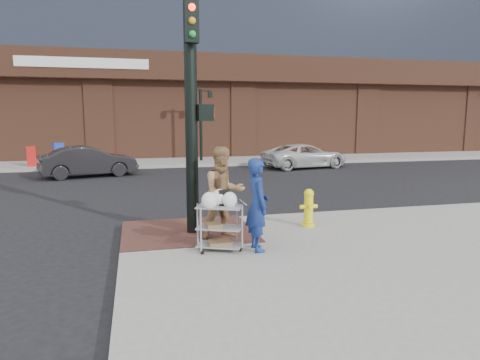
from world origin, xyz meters
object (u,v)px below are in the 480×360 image
object	(u,v)px
traffic_signal_pole	(192,106)
pedestrian_tan	(224,193)
lamp_post	(201,117)
woman_blue	(257,205)
utility_cart	(220,223)
sedan_dark	(88,161)
minivan_white	(305,156)
fire_hydrant	(309,207)

from	to	relation	value
traffic_signal_pole	pedestrian_tan	xyz separation A→B (m)	(0.53, -0.55, -1.74)
lamp_post	pedestrian_tan	world-z (taller)	lamp_post
woman_blue	utility_cart	distance (m)	0.78
sedan_dark	utility_cart	world-z (taller)	sedan_dark
sedan_dark	utility_cart	size ratio (longest dim) A/B	3.60
pedestrian_tan	utility_cart	xyz separation A→B (m)	(-0.24, -0.79, -0.42)
traffic_signal_pole	minivan_white	world-z (taller)	traffic_signal_pole
pedestrian_tan	utility_cart	bearing A→B (deg)	-117.21
traffic_signal_pole	minivan_white	xyz separation A→B (m)	(7.32, 11.62, -2.21)
traffic_signal_pole	fire_hydrant	distance (m)	3.42
pedestrian_tan	fire_hydrant	size ratio (longest dim) A/B	2.17
woman_blue	minivan_white	world-z (taller)	woman_blue
woman_blue	utility_cart	bearing A→B (deg)	77.08
pedestrian_tan	sedan_dark	size ratio (longest dim) A/B	0.46
lamp_post	minivan_white	size ratio (longest dim) A/B	0.90
lamp_post	pedestrian_tan	xyz separation A→B (m)	(-1.94, -15.78, -1.53)
lamp_post	minivan_white	distance (m)	6.37
lamp_post	woman_blue	distance (m)	16.87
sedan_dark	fire_hydrant	xyz separation A→B (m)	(5.77, -10.89, -0.08)
sedan_dark	minivan_white	size ratio (longest dim) A/B	0.92
lamp_post	minivan_white	world-z (taller)	lamp_post
traffic_signal_pole	woman_blue	bearing A→B (deg)	-56.87
lamp_post	utility_cart	distance (m)	16.83
lamp_post	utility_cart	world-z (taller)	lamp_post
traffic_signal_pole	minivan_white	distance (m)	13.91
minivan_white	utility_cart	xyz separation A→B (m)	(-7.03, -12.96, 0.05)
woman_blue	minivan_white	distance (m)	14.57
woman_blue	utility_cart	world-z (taller)	woman_blue
pedestrian_tan	minivan_white	size ratio (longest dim) A/B	0.42
sedan_dark	pedestrian_tan	bearing A→B (deg)	-177.28
lamp_post	fire_hydrant	distance (m)	15.47
lamp_post	sedan_dark	bearing A→B (deg)	-141.89
traffic_signal_pole	fire_hydrant	xyz separation A→B (m)	(2.58, -0.11, -2.24)
woman_blue	minivan_white	size ratio (longest dim) A/B	0.39
traffic_signal_pole	sedan_dark	distance (m)	11.45
pedestrian_tan	lamp_post	bearing A→B (deg)	72.63
woman_blue	utility_cart	size ratio (longest dim) A/B	1.52
fire_hydrant	lamp_post	bearing A→B (deg)	90.40
pedestrian_tan	utility_cart	world-z (taller)	pedestrian_tan
pedestrian_tan	woman_blue	bearing A→B (deg)	-75.35
fire_hydrant	utility_cart	bearing A→B (deg)	-151.61
lamp_post	fire_hydrant	size ratio (longest dim) A/B	4.62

